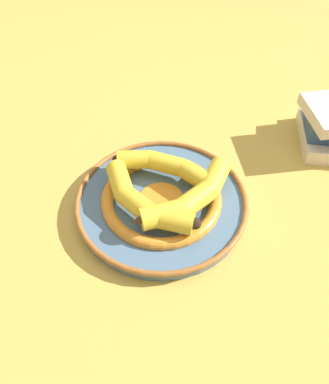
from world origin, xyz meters
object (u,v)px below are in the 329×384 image
object	(u,v)px
decorative_bowl	(164,201)
banana_c	(167,167)
banana_b	(190,198)
banana_a	(141,200)

from	to	relation	value
decorative_bowl	banana_c	size ratio (longest dim) A/B	1.72
banana_b	decorative_bowl	bearing A→B (deg)	107.59
decorative_bowl	banana_c	bearing A→B (deg)	-40.86
banana_c	banana_b	bearing A→B (deg)	136.72
banana_a	banana_c	world-z (taller)	banana_a
banana_b	banana_c	bearing A→B (deg)	74.67
decorative_bowl	banana_a	xyz separation A→B (m)	(-0.00, 0.05, 0.04)
banana_b	banana_c	distance (m)	0.08
banana_a	banana_c	size ratio (longest dim) A/B	1.19
banana_a	banana_c	distance (m)	0.09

